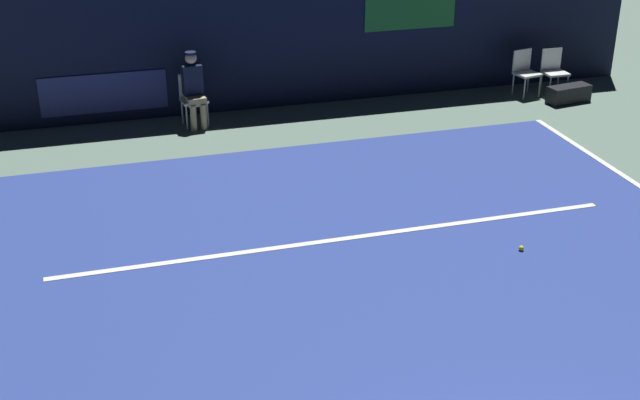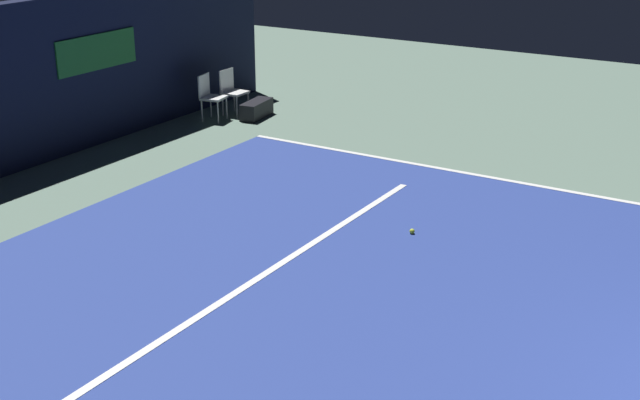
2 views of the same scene
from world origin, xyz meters
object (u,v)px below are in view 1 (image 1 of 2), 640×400
courtside_chair_near (554,69)px  tennis_ball (521,248)px  equipment_bag (569,94)px  courtside_chair_far (525,70)px  line_judge_on_chair (193,88)px

courtside_chair_near → tennis_ball: courtside_chair_near is taller
tennis_ball → equipment_bag: size_ratio=0.08×
courtside_chair_near → courtside_chair_far: same height
line_judge_on_chair → tennis_ball: bearing=-60.7°
courtside_chair_near → equipment_bag: (0.05, -0.54, -0.34)m
courtside_chair_far → courtside_chair_near: bearing=-9.4°
line_judge_on_chair → courtside_chair_far: line_judge_on_chair is taller
courtside_chair_far → equipment_bag: (0.62, -0.63, -0.34)m
line_judge_on_chair → courtside_chair_far: bearing=-0.4°
courtside_chair_far → equipment_bag: size_ratio=1.05×
courtside_chair_far → equipment_bag: bearing=-45.7°
line_judge_on_chair → tennis_ball: line_judge_on_chair is taller
courtside_chair_far → tennis_ball: bearing=-118.5°
line_judge_on_chair → courtside_chair_far: size_ratio=1.50×
courtside_chair_near → equipment_bag: 0.64m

